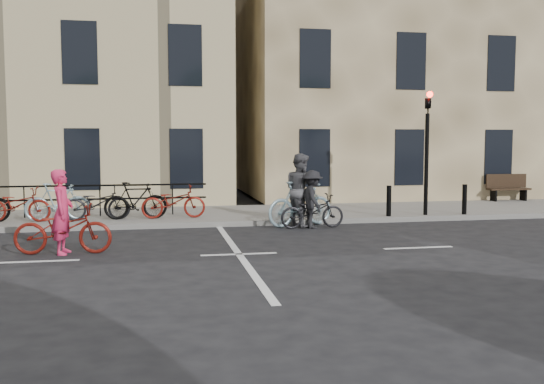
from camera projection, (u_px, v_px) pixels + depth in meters
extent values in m
plane|color=black|center=(239.00, 254.00, 12.64)|extent=(120.00, 120.00, 0.00)
cube|color=slate|center=(76.00, 219.00, 17.75)|extent=(46.00, 4.00, 0.15)
cube|color=#887452|center=(402.00, 53.00, 26.51)|extent=(14.00, 10.00, 12.00)
cylinder|color=black|center=(426.00, 165.00, 17.91)|extent=(0.12, 0.12, 3.00)
imported|color=black|center=(428.00, 98.00, 17.74)|extent=(0.15, 0.18, 0.90)
sphere|color=#FF0C05|center=(430.00, 94.00, 17.62)|extent=(0.18, 0.18, 0.18)
cylinder|color=black|center=(389.00, 201.00, 17.68)|extent=(0.14, 0.14, 0.90)
cylinder|color=black|center=(464.00, 199.00, 18.13)|extent=(0.14, 0.14, 0.90)
cube|color=black|center=(494.00, 196.00, 22.04)|extent=(0.06, 0.38, 0.40)
cube|color=black|center=(523.00, 195.00, 22.27)|extent=(0.06, 0.38, 0.40)
cube|color=black|center=(509.00, 189.00, 22.14)|extent=(1.60, 0.40, 0.06)
cube|color=black|center=(506.00, 181.00, 22.29)|extent=(1.60, 0.06, 0.50)
cube|color=black|center=(63.00, 201.00, 17.54)|extent=(8.30, 0.04, 0.95)
imported|color=maroon|center=(17.00, 205.00, 16.46)|extent=(1.80, 0.63, 0.95)
imported|color=#8CADB8|center=(58.00, 202.00, 16.65)|extent=(1.75, 0.49, 1.05)
imported|color=black|center=(97.00, 203.00, 16.85)|extent=(1.80, 0.63, 0.95)
imported|color=black|center=(136.00, 201.00, 17.05)|extent=(1.75, 0.49, 1.05)
imported|color=maroon|center=(173.00, 202.00, 17.25)|extent=(1.80, 0.63, 0.95)
imported|color=maroon|center=(63.00, 229.00, 12.65)|extent=(2.04, 0.84, 1.05)
imported|color=#E5285A|center=(62.00, 212.00, 12.62)|extent=(0.47, 0.68, 1.78)
imported|color=#8CADB8|center=(301.00, 204.00, 16.67)|extent=(2.15, 1.30, 1.25)
imported|color=#4F4F53|center=(301.00, 190.00, 16.63)|extent=(1.06, 1.19, 2.01)
imported|color=black|center=(312.00, 211.00, 16.35)|extent=(1.80, 0.72, 0.93)
imported|color=black|center=(312.00, 199.00, 16.32)|extent=(0.64, 1.05, 1.57)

